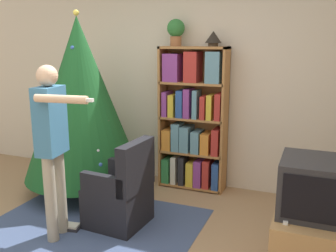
{
  "coord_description": "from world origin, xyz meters",
  "views": [
    {
      "loc": [
        1.75,
        -2.4,
        1.88
      ],
      "look_at": [
        0.38,
        0.99,
        1.05
      ],
      "focal_mm": 40.0,
      "sensor_mm": 36.0,
      "label": 1
    }
  ],
  "objects_px": {
    "bookshelf": "(193,122)",
    "television": "(311,186)",
    "table_lamp": "(213,38)",
    "armchair": "(121,196)",
    "potted_plant": "(176,30)",
    "standing_person": "(52,138)",
    "christmas_tree": "(81,99)"
  },
  "relations": [
    {
      "from": "armchair",
      "to": "standing_person",
      "type": "distance_m",
      "value": 0.93
    },
    {
      "from": "television",
      "to": "christmas_tree",
      "type": "xyz_separation_m",
      "value": [
        -2.68,
        0.74,
        0.44
      ]
    },
    {
      "from": "television",
      "to": "table_lamp",
      "type": "xyz_separation_m",
      "value": [
        -1.22,
        1.4,
        1.17
      ]
    },
    {
      "from": "bookshelf",
      "to": "television",
      "type": "relative_size",
      "value": 3.24
    },
    {
      "from": "armchair",
      "to": "potted_plant",
      "type": "relative_size",
      "value": 2.8
    },
    {
      "from": "bookshelf",
      "to": "christmas_tree",
      "type": "height_order",
      "value": "christmas_tree"
    },
    {
      "from": "television",
      "to": "standing_person",
      "type": "height_order",
      "value": "standing_person"
    },
    {
      "from": "standing_person",
      "to": "table_lamp",
      "type": "height_order",
      "value": "table_lamp"
    },
    {
      "from": "television",
      "to": "table_lamp",
      "type": "relative_size",
      "value": 2.81
    },
    {
      "from": "potted_plant",
      "to": "table_lamp",
      "type": "distance_m",
      "value": 0.49
    },
    {
      "from": "standing_person",
      "to": "armchair",
      "type": "bearing_deg",
      "value": 126.06
    },
    {
      "from": "armchair",
      "to": "potted_plant",
      "type": "xyz_separation_m",
      "value": [
        0.12,
        1.27,
        1.69
      ]
    },
    {
      "from": "christmas_tree",
      "to": "table_lamp",
      "type": "distance_m",
      "value": 1.76
    },
    {
      "from": "bookshelf",
      "to": "table_lamp",
      "type": "distance_m",
      "value": 1.08
    },
    {
      "from": "christmas_tree",
      "to": "standing_person",
      "type": "relative_size",
      "value": 1.34
    },
    {
      "from": "potted_plant",
      "to": "table_lamp",
      "type": "xyz_separation_m",
      "value": [
        0.48,
        0.0,
        -0.09
      ]
    },
    {
      "from": "armchair",
      "to": "standing_person",
      "type": "xyz_separation_m",
      "value": [
        -0.46,
        -0.44,
        0.67
      ]
    },
    {
      "from": "bookshelf",
      "to": "standing_person",
      "type": "xyz_separation_m",
      "value": [
        -0.81,
        -1.71,
        0.13
      ]
    },
    {
      "from": "christmas_tree",
      "to": "potted_plant",
      "type": "xyz_separation_m",
      "value": [
        0.98,
        0.66,
        0.82
      ]
    },
    {
      "from": "standing_person",
      "to": "table_lamp",
      "type": "bearing_deg",
      "value": 140.57
    },
    {
      "from": "television",
      "to": "standing_person",
      "type": "bearing_deg",
      "value": -172.14
    },
    {
      "from": "standing_person",
      "to": "potted_plant",
      "type": "xyz_separation_m",
      "value": [
        0.58,
        1.72,
        1.01
      ]
    },
    {
      "from": "television",
      "to": "armchair",
      "type": "height_order",
      "value": "television"
    },
    {
      "from": "armchair",
      "to": "table_lamp",
      "type": "bearing_deg",
      "value": 159.09
    },
    {
      "from": "bookshelf",
      "to": "table_lamp",
      "type": "relative_size",
      "value": 9.1
    },
    {
      "from": "television",
      "to": "potted_plant",
      "type": "xyz_separation_m",
      "value": [
        -1.7,
        1.4,
        1.26
      ]
    },
    {
      "from": "potted_plant",
      "to": "standing_person",
      "type": "bearing_deg",
      "value": -108.53
    },
    {
      "from": "christmas_tree",
      "to": "bookshelf",
      "type": "bearing_deg",
      "value": 28.2
    },
    {
      "from": "bookshelf",
      "to": "armchair",
      "type": "relative_size",
      "value": 1.98
    },
    {
      "from": "standing_person",
      "to": "potted_plant",
      "type": "distance_m",
      "value": 2.07
    },
    {
      "from": "christmas_tree",
      "to": "standing_person",
      "type": "bearing_deg",
      "value": -68.81
    },
    {
      "from": "television",
      "to": "christmas_tree",
      "type": "distance_m",
      "value": 2.82
    }
  ]
}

